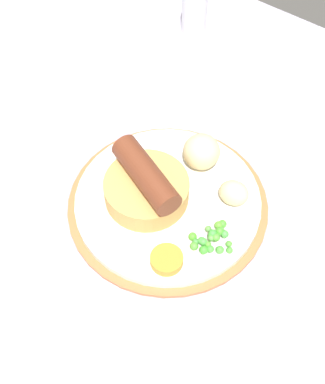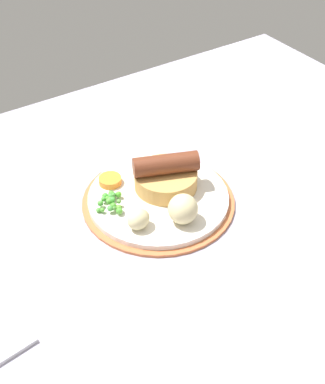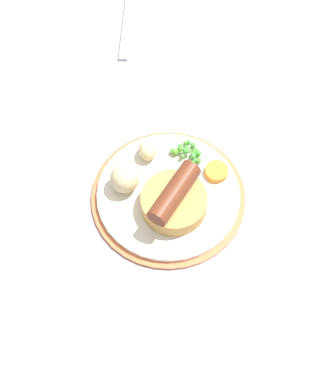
# 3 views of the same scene
# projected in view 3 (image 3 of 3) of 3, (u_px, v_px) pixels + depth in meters

# --- Properties ---
(dining_table) EXTENTS (1.10, 0.80, 0.03)m
(dining_table) POSITION_uv_depth(u_px,v_px,m) (159.00, 209.00, 0.84)
(dining_table) COLOR #9E99AD
(dining_table) RESTS_ON ground
(dinner_plate) EXTENTS (0.24, 0.24, 0.01)m
(dinner_plate) POSITION_uv_depth(u_px,v_px,m) (168.00, 196.00, 0.82)
(dinner_plate) COLOR #CC6B3D
(dinner_plate) RESTS_ON dining_table
(sausage_pudding) EXTENTS (0.11, 0.10, 0.06)m
(sausage_pudding) POSITION_uv_depth(u_px,v_px,m) (174.00, 200.00, 0.79)
(sausage_pudding) COLOR tan
(sausage_pudding) RESTS_ON dinner_plate
(pea_pile) EXTENTS (0.05, 0.05, 0.02)m
(pea_pile) POSITION_uv_depth(u_px,v_px,m) (188.00, 152.00, 0.84)
(pea_pile) COLOR #4EA135
(pea_pile) RESTS_ON dinner_plate
(potato_chunk_0) EXTENTS (0.04, 0.03, 0.03)m
(potato_chunk_0) POSITION_uv_depth(u_px,v_px,m) (148.00, 150.00, 0.84)
(potato_chunk_0) COLOR beige
(potato_chunk_0) RESTS_ON dinner_plate
(potato_chunk_2) EXTENTS (0.06, 0.06, 0.05)m
(potato_chunk_2) POSITION_uv_depth(u_px,v_px,m) (125.00, 179.00, 0.80)
(potato_chunk_2) COLOR beige
(potato_chunk_2) RESTS_ON dinner_plate
(carrot_slice_4) EXTENTS (0.04, 0.04, 0.01)m
(carrot_slice_4) POSITION_uv_depth(u_px,v_px,m) (217.00, 172.00, 0.83)
(carrot_slice_4) COLOR orange
(carrot_slice_4) RESTS_ON dinner_plate
(fork) EXTENTS (0.18, 0.04, 0.01)m
(fork) POSITION_uv_depth(u_px,v_px,m) (127.00, 24.00, 1.00)
(fork) COLOR silver
(fork) RESTS_ON dining_table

